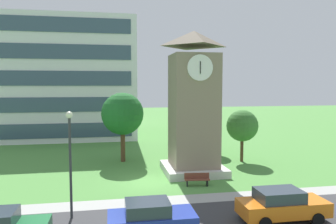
# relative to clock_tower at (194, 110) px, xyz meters

# --- Properties ---
(ground_plane) EXTENTS (160.00, 160.00, 0.00)m
(ground_plane) POSITION_rel_clock_tower_xyz_m (-3.86, -2.02, -5.17)
(ground_plane) COLOR #4C893D
(kerb_strip) EXTENTS (120.00, 1.60, 0.01)m
(kerb_strip) POSITION_rel_clock_tower_xyz_m (-3.86, -6.12, -5.17)
(kerb_strip) COLOR #9E9E99
(kerb_strip) RESTS_ON ground
(office_building) EXTENTS (18.94, 13.83, 16.00)m
(office_building) POSITION_rel_clock_tower_xyz_m (-12.65, 22.68, 2.83)
(office_building) COLOR silver
(office_building) RESTS_ON ground
(clock_tower) EXTENTS (4.82, 4.82, 11.49)m
(clock_tower) POSITION_rel_clock_tower_xyz_m (0.00, 0.00, 0.00)
(clock_tower) COLOR gray
(clock_tower) RESTS_ON ground
(park_bench) EXTENTS (1.85, 0.71, 0.88)m
(park_bench) POSITION_rel_clock_tower_xyz_m (-0.64, -3.49, -4.71)
(park_bench) COLOR brown
(park_bench) RESTS_ON ground
(street_lamp) EXTENTS (0.36, 0.36, 5.78)m
(street_lamp) POSITION_rel_clock_tower_xyz_m (-8.85, -7.82, -1.58)
(street_lamp) COLOR #333338
(street_lamp) RESTS_ON ground
(tree_streetside) EXTENTS (3.94, 3.94, 6.48)m
(tree_streetside) POSITION_rel_clock_tower_xyz_m (-5.52, 4.98, -0.69)
(tree_streetside) COLOR #513823
(tree_streetside) RESTS_ON ground
(tree_by_building) EXTENTS (2.95, 2.95, 4.87)m
(tree_by_building) POSITION_rel_clock_tower_xyz_m (5.49, 2.99, -1.80)
(tree_by_building) COLOR #513823
(tree_by_building) RESTS_ON ground
(tree_near_tower) EXTENTS (3.25, 3.25, 5.88)m
(tree_near_tower) POSITION_rel_clock_tower_xyz_m (3.28, 7.95, -0.95)
(tree_near_tower) COLOR #513823
(tree_near_tower) RESTS_ON ground
(parked_car_blue) EXTENTS (4.18, 2.07, 1.69)m
(parked_car_blue) POSITION_rel_clock_tower_xyz_m (-4.89, -10.70, -4.31)
(parked_car_blue) COLOR #23389E
(parked_car_blue) RESTS_ON ground
(parked_car_orange) EXTENTS (4.67, 2.05, 1.69)m
(parked_car_orange) POSITION_rel_clock_tower_xyz_m (2.16, -10.20, -4.31)
(parked_car_orange) COLOR orange
(parked_car_orange) RESTS_ON ground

